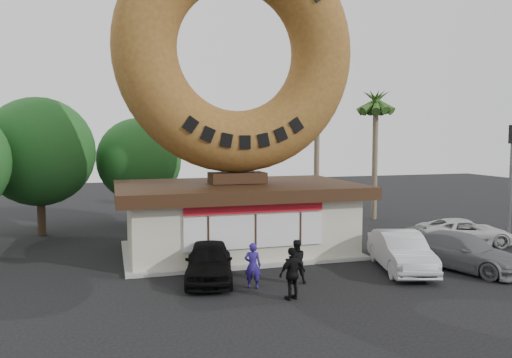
{
  "coord_description": "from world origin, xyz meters",
  "views": [
    {
      "loc": [
        -5.75,
        -16.78,
        5.51
      ],
      "look_at": [
        0.34,
        4.0,
        3.64
      ],
      "focal_mm": 35.0,
      "sensor_mm": 36.0,
      "label": 1
    }
  ],
  "objects_px": {
    "donut_shop": "(237,215)",
    "person_left": "(253,266)",
    "person_right": "(292,274)",
    "car_black": "(209,261)",
    "giant_donut": "(237,51)",
    "car_grey": "(462,252)",
    "street_lamp": "(172,152)",
    "traffic_signal": "(512,168)",
    "car_silver": "(401,251)",
    "person_center": "(296,261)",
    "car_white": "(465,232)"
  },
  "relations": [
    {
      "from": "donut_shop",
      "to": "person_left",
      "type": "xyz_separation_m",
      "value": [
        -0.88,
        -5.74,
        -0.93
      ]
    },
    {
      "from": "person_right",
      "to": "car_black",
      "type": "xyz_separation_m",
      "value": [
        -2.26,
        3.03,
        -0.16
      ]
    },
    {
      "from": "giant_donut",
      "to": "person_right",
      "type": "relative_size",
      "value": 6.31
    },
    {
      "from": "giant_donut",
      "to": "car_grey",
      "type": "relative_size",
      "value": 2.23
    },
    {
      "from": "street_lamp",
      "to": "car_black",
      "type": "xyz_separation_m",
      "value": [
        -0.36,
        -14.32,
        -3.74
      ]
    },
    {
      "from": "donut_shop",
      "to": "traffic_signal",
      "type": "relative_size",
      "value": 1.84
    },
    {
      "from": "street_lamp",
      "to": "car_grey",
      "type": "bearing_deg",
      "value": -57.36
    },
    {
      "from": "street_lamp",
      "to": "car_silver",
      "type": "relative_size",
      "value": 1.68
    },
    {
      "from": "giant_donut",
      "to": "car_silver",
      "type": "height_order",
      "value": "giant_donut"
    },
    {
      "from": "traffic_signal",
      "to": "person_right",
      "type": "distance_m",
      "value": 15.23
    },
    {
      "from": "person_center",
      "to": "person_right",
      "type": "distance_m",
      "value": 1.91
    },
    {
      "from": "car_black",
      "to": "person_left",
      "type": "bearing_deg",
      "value": -35.34
    },
    {
      "from": "donut_shop",
      "to": "car_white",
      "type": "bearing_deg",
      "value": -9.06
    },
    {
      "from": "car_black",
      "to": "car_white",
      "type": "height_order",
      "value": "car_black"
    },
    {
      "from": "car_black",
      "to": "car_white",
      "type": "xyz_separation_m",
      "value": [
        13.64,
        2.48,
        -0.08
      ]
    },
    {
      "from": "person_center",
      "to": "car_white",
      "type": "xyz_separation_m",
      "value": [
        10.59,
        3.77,
        -0.17
      ]
    },
    {
      "from": "giant_donut",
      "to": "car_black",
      "type": "height_order",
      "value": "giant_donut"
    },
    {
      "from": "person_left",
      "to": "person_right",
      "type": "bearing_deg",
      "value": 140.68
    },
    {
      "from": "donut_shop",
      "to": "person_left",
      "type": "relative_size",
      "value": 6.7
    },
    {
      "from": "giant_donut",
      "to": "person_right",
      "type": "bearing_deg",
      "value": -89.6
    },
    {
      "from": "car_black",
      "to": "person_right",
      "type": "bearing_deg",
      "value": -41.37
    },
    {
      "from": "donut_shop",
      "to": "person_right",
      "type": "relative_size",
      "value": 6.26
    },
    {
      "from": "car_white",
      "to": "car_grey",
      "type": "bearing_deg",
      "value": 156.09
    },
    {
      "from": "car_grey",
      "to": "car_white",
      "type": "height_order",
      "value": "car_grey"
    },
    {
      "from": "street_lamp",
      "to": "car_grey",
      "type": "height_order",
      "value": "street_lamp"
    },
    {
      "from": "car_grey",
      "to": "car_silver",
      "type": "bearing_deg",
      "value": 144.89
    },
    {
      "from": "person_center",
      "to": "car_white",
      "type": "height_order",
      "value": "person_center"
    },
    {
      "from": "car_white",
      "to": "street_lamp",
      "type": "bearing_deg",
      "value": 64.62
    },
    {
      "from": "car_grey",
      "to": "traffic_signal",
      "type": "bearing_deg",
      "value": 9.06
    },
    {
      "from": "traffic_signal",
      "to": "person_center",
      "type": "relative_size",
      "value": 3.67
    },
    {
      "from": "person_right",
      "to": "car_black",
      "type": "bearing_deg",
      "value": -69.88
    },
    {
      "from": "person_center",
      "to": "car_black",
      "type": "distance_m",
      "value": 3.32
    },
    {
      "from": "traffic_signal",
      "to": "car_silver",
      "type": "xyz_separation_m",
      "value": [
        -8.36,
        -3.12,
        -3.08
      ]
    },
    {
      "from": "street_lamp",
      "to": "person_center",
      "type": "distance_m",
      "value": 16.26
    },
    {
      "from": "person_center",
      "to": "donut_shop",
      "type": "bearing_deg",
      "value": -76.07
    },
    {
      "from": "person_right",
      "to": "traffic_signal",
      "type": "bearing_deg",
      "value": -175.7
    },
    {
      "from": "car_grey",
      "to": "person_right",
      "type": "bearing_deg",
      "value": 168.52
    },
    {
      "from": "person_left",
      "to": "car_grey",
      "type": "bearing_deg",
      "value": -159.2
    },
    {
      "from": "donut_shop",
      "to": "giant_donut",
      "type": "relative_size",
      "value": 0.99
    },
    {
      "from": "giant_donut",
      "to": "car_black",
      "type": "relative_size",
      "value": 2.61
    },
    {
      "from": "donut_shop",
      "to": "car_grey",
      "type": "height_order",
      "value": "donut_shop"
    },
    {
      "from": "person_left",
      "to": "car_grey",
      "type": "distance_m",
      "value": 9.07
    },
    {
      "from": "donut_shop",
      "to": "person_left",
      "type": "height_order",
      "value": "donut_shop"
    },
    {
      "from": "car_black",
      "to": "person_center",
      "type": "bearing_deg",
      "value": -11.09
    },
    {
      "from": "car_grey",
      "to": "car_black",
      "type": "bearing_deg",
      "value": 149.45
    },
    {
      "from": "car_black",
      "to": "traffic_signal",
      "type": "bearing_deg",
      "value": 19.97
    },
    {
      "from": "giant_donut",
      "to": "car_silver",
      "type": "relative_size",
      "value": 2.37
    },
    {
      "from": "giant_donut",
      "to": "person_left",
      "type": "distance_m",
      "value": 10.39
    },
    {
      "from": "donut_shop",
      "to": "giant_donut",
      "type": "distance_m",
      "value": 7.68
    },
    {
      "from": "car_silver",
      "to": "car_grey",
      "type": "height_order",
      "value": "car_silver"
    }
  ]
}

